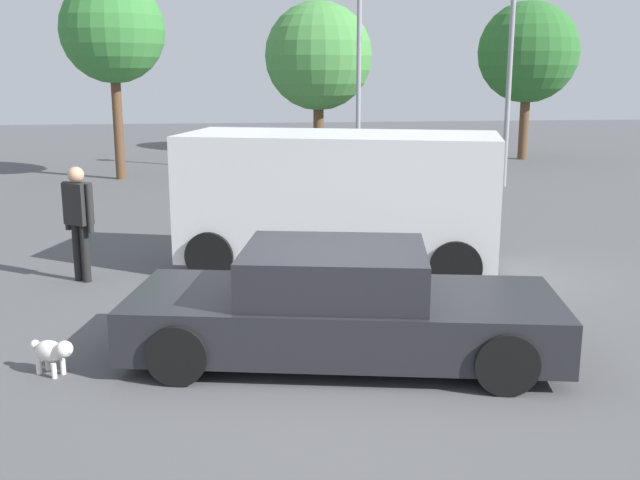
{
  "coord_description": "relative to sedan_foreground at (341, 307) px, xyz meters",
  "views": [
    {
      "loc": [
        -1.19,
        -7.47,
        3.13
      ],
      "look_at": [
        0.08,
        2.3,
        0.9
      ],
      "focal_mm": 41.85,
      "sensor_mm": 36.0,
      "label": 1
    }
  ],
  "objects": [
    {
      "name": "ground_plane",
      "position": [
        -0.06,
        -0.3,
        -0.58
      ],
      "size": [
        80.0,
        80.0,
        0.0
      ],
      "primitive_type": "plane",
      "color": "#515154"
    },
    {
      "name": "sedan_foreground",
      "position": [
        0.0,
        0.0,
        0.0
      ],
      "size": [
        4.96,
        2.69,
        1.26
      ],
      "rotation": [
        0.0,
        0.0,
        -0.2
      ],
      "color": "#232328",
      "rests_on": "ground_plane"
    },
    {
      "name": "dog",
      "position": [
        -3.08,
        -0.11,
        -0.32
      ],
      "size": [
        0.5,
        0.41,
        0.41
      ],
      "rotation": [
        0.0,
        0.0,
        5.66
      ],
      "color": "white",
      "rests_on": "ground_plane"
    },
    {
      "name": "van_white",
      "position": [
        0.59,
        3.81,
        0.6
      ],
      "size": [
        5.29,
        3.43,
        2.19
      ],
      "rotation": [
        0.0,
        0.0,
        -0.3
      ],
      "color": "white",
      "rests_on": "ground_plane"
    },
    {
      "name": "pedestrian",
      "position": [
        -3.43,
        3.59,
        0.47
      ],
      "size": [
        0.47,
        0.43,
        1.76
      ],
      "rotation": [
        0.0,
        0.0,
        0.92
      ],
      "color": "black",
      "rests_on": "ground_plane"
    },
    {
      "name": "light_post_near",
      "position": [
        6.52,
        12.08,
        4.29
      ],
      "size": [
        0.44,
        0.44,
        7.31
      ],
      "color": "gray",
      "rests_on": "ground_plane"
    },
    {
      "name": "light_post_mid",
      "position": [
        2.78,
        14.37,
        4.28
      ],
      "size": [
        0.44,
        0.44,
        7.29
      ],
      "color": "gray",
      "rests_on": "ground_plane"
    },
    {
      "name": "tree_back_center",
      "position": [
        2.51,
        21.59,
        3.13
      ],
      "size": [
        4.14,
        4.14,
        5.8
      ],
      "color": "brown",
      "rests_on": "ground_plane"
    },
    {
      "name": "tree_back_right",
      "position": [
        -4.3,
        14.97,
        3.68
      ],
      "size": [
        2.99,
        2.99,
        5.79
      ],
      "color": "brown",
      "rests_on": "ground_plane"
    },
    {
      "name": "tree_far_right",
      "position": [
        9.65,
        18.41,
        3.22
      ],
      "size": [
        3.56,
        3.56,
        5.6
      ],
      "color": "brown",
      "rests_on": "ground_plane"
    }
  ]
}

